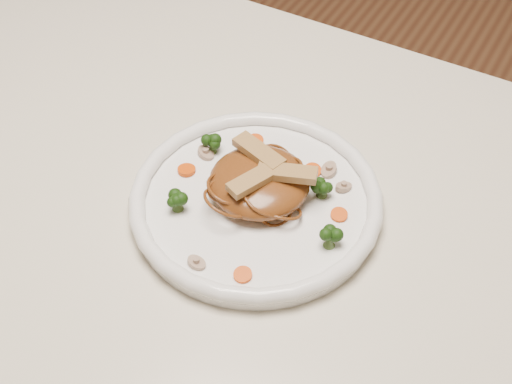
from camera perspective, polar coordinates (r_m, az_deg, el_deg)
The scene contains 19 objects.
table at distance 0.96m, azimuth -3.09°, elevation -3.99°, with size 1.20×0.80×0.75m.
plate at distance 0.86m, azimuth 0.00°, elevation -1.00°, with size 0.30×0.30×0.02m, color white.
noodle_mound at distance 0.85m, azimuth 0.27°, elevation 0.83°, with size 0.12×0.12×0.04m, color brown.
chicken_a at distance 0.83m, azimuth 2.52°, elevation 1.54°, with size 0.07×0.02×0.01m, color tan.
chicken_b at distance 0.85m, azimuth 0.23°, elevation 3.20°, with size 0.07×0.02×0.01m, color tan.
chicken_c at distance 0.82m, azimuth -0.13°, elevation 1.02°, with size 0.07×0.02×0.01m, color tan.
broccoli_0 at distance 0.86m, azimuth 5.35°, elevation 0.42°, with size 0.03×0.03×0.03m, color #1A3A0C, non-canonical shape.
broccoli_1 at distance 0.91m, azimuth -3.64°, elevation 3.99°, with size 0.03×0.03×0.03m, color #1A3A0C, non-canonical shape.
broccoli_2 at distance 0.84m, azimuth -6.36°, elevation -0.60°, with size 0.03×0.03×0.03m, color #1A3A0C, non-canonical shape.
broccoli_3 at distance 0.80m, azimuth 5.95°, elevation -3.53°, with size 0.03×0.03×0.03m, color #1A3A0C, non-canonical shape.
carrot_0 at distance 0.89m, azimuth 4.57°, elevation 1.74°, with size 0.02×0.02×0.01m, color #DE5908.
carrot_1 at distance 0.89m, azimuth -5.59°, elevation 1.77°, with size 0.02×0.02×0.01m, color #DE5908.
carrot_2 at distance 0.84m, azimuth 6.67°, elevation -1.83°, with size 0.02×0.02×0.01m, color #DE5908.
carrot_3 at distance 0.93m, azimuth -0.03°, elevation 4.14°, with size 0.02×0.02×0.01m, color #DE5908.
carrot_4 at distance 0.78m, azimuth -1.07°, elevation -6.65°, with size 0.02×0.02×0.01m, color #DE5908.
mushroom_0 at distance 0.80m, azimuth -4.79°, elevation -5.68°, with size 0.02×0.02×0.01m, color tan.
mushroom_1 at distance 0.87m, azimuth 7.03°, elevation 0.40°, with size 0.02×0.02×0.01m, color tan.
mushroom_2 at distance 0.91m, azimuth -4.05°, elevation 3.12°, with size 0.03×0.03×0.01m, color tan.
mushroom_3 at distance 0.89m, azimuth 5.86°, elevation 1.75°, with size 0.03×0.03×0.01m, color tan.
Camera 1 is at (0.34, -0.50, 1.40)m, focal length 49.92 mm.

